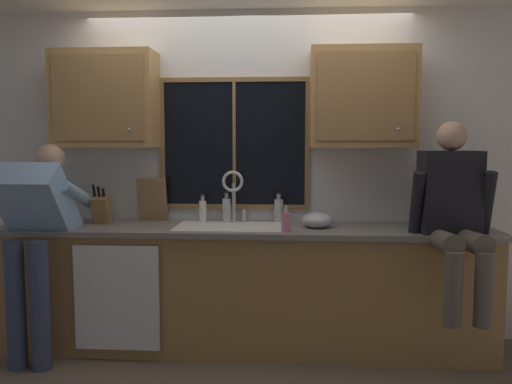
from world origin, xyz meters
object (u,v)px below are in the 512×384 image
(knife_block, at_px, (102,209))
(cutting_board, at_px, (152,200))
(person_standing, at_px, (36,227))
(bottle_green_glass, at_px, (203,211))
(bottle_tall_clear, at_px, (227,210))
(person_sitting_on_counter, at_px, (454,208))
(bottle_amber_small, at_px, (279,210))
(soap_dispenser, at_px, (286,222))
(mixing_bowl, at_px, (317,220))

(knife_block, xyz_separation_m, cutting_board, (0.36, 0.13, 0.06))
(person_standing, relative_size, bottle_green_glass, 6.95)
(bottle_tall_clear, bearing_deg, cutting_board, 177.55)
(person_standing, xyz_separation_m, person_sitting_on_counter, (2.85, 0.03, 0.16))
(person_standing, xyz_separation_m, bottle_amber_small, (1.67, 0.53, 0.07))
(person_standing, height_order, bottle_green_glass, person_standing)
(cutting_board, xyz_separation_m, soap_dispenser, (1.05, -0.42, -0.10))
(person_sitting_on_counter, height_order, knife_block, person_sitting_on_counter)
(mixing_bowl, bearing_deg, bottle_tall_clear, 164.83)
(person_sitting_on_counter, bearing_deg, bottle_tall_clear, 163.71)
(soap_dispenser, bearing_deg, knife_block, 168.36)
(person_sitting_on_counter, bearing_deg, knife_block, 172.03)
(bottle_green_glass, xyz_separation_m, bottle_tall_clear, (0.18, 0.01, 0.01))
(knife_block, relative_size, soap_dispenser, 1.71)
(cutting_board, height_order, bottle_green_glass, cutting_board)
(mixing_bowl, distance_m, soap_dispenser, 0.31)
(knife_block, bearing_deg, bottle_tall_clear, 6.45)
(person_standing, xyz_separation_m, cutting_board, (0.69, 0.51, 0.14))
(cutting_board, distance_m, bottle_tall_clear, 0.59)
(mixing_bowl, height_order, bottle_amber_small, bottle_amber_small)
(cutting_board, relative_size, bottle_amber_small, 1.49)
(knife_block, height_order, soap_dispenser, knife_block)
(bottle_green_glass, bearing_deg, person_sitting_on_counter, -14.35)
(person_standing, distance_m, mixing_bowl, 1.99)
(bottle_green_glass, height_order, bottle_amber_small, bottle_amber_small)
(cutting_board, height_order, bottle_tall_clear, cutting_board)
(person_standing, distance_m, bottle_amber_small, 1.76)
(cutting_board, relative_size, bottle_green_glass, 1.57)
(person_standing, xyz_separation_m, soap_dispenser, (1.73, 0.09, 0.04))
(knife_block, xyz_separation_m, bottle_green_glass, (0.76, 0.10, -0.02))
(person_sitting_on_counter, height_order, bottle_tall_clear, person_sitting_on_counter)
(bottle_green_glass, height_order, bottle_tall_clear, bottle_tall_clear)
(person_standing, relative_size, bottle_tall_clear, 6.35)
(person_sitting_on_counter, distance_m, bottle_tall_clear, 1.64)
(bottle_amber_small, bearing_deg, bottle_tall_clear, -173.03)
(bottle_green_glass, bearing_deg, person_standing, -156.43)
(soap_dispenser, distance_m, bottle_amber_small, 0.45)
(person_standing, distance_m, knife_block, 0.51)
(knife_block, bearing_deg, bottle_green_glass, 7.26)
(cutting_board, bearing_deg, bottle_amber_small, 1.38)
(knife_block, distance_m, bottle_green_glass, 0.77)
(knife_block, bearing_deg, cutting_board, 20.25)
(cutting_board, bearing_deg, soap_dispenser, -21.92)
(bottle_green_glass, xyz_separation_m, bottle_amber_small, (0.59, 0.06, 0.01))
(knife_block, bearing_deg, bottle_amber_small, 6.60)
(knife_block, distance_m, bottle_amber_small, 1.36)
(person_sitting_on_counter, relative_size, soap_dispenser, 6.69)
(person_sitting_on_counter, height_order, bottle_green_glass, person_sitting_on_counter)
(person_sitting_on_counter, relative_size, mixing_bowl, 5.48)
(person_standing, height_order, person_sitting_on_counter, person_sitting_on_counter)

